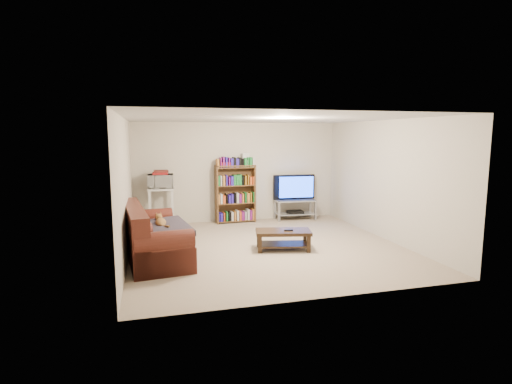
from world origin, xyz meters
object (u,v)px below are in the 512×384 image
object	(u,v)px
sofa	(151,240)
coffee_table	(283,236)
bookshelf	(235,193)
tv_stand	(295,206)

from	to	relation	value
sofa	coffee_table	bearing A→B (deg)	-8.69
sofa	bookshelf	world-z (taller)	bookshelf
sofa	coffee_table	xyz separation A→B (m)	(2.36, -0.08, -0.07)
tv_stand	bookshelf	distance (m)	1.56
tv_stand	sofa	bearing A→B (deg)	-143.13
sofa	bookshelf	xyz separation A→B (m)	(2.00, 2.46, 0.39)
tv_stand	bookshelf	size ratio (longest dim) A/B	0.73
sofa	tv_stand	world-z (taller)	sofa
coffee_table	bookshelf	xyz separation A→B (m)	(-0.36, 2.55, 0.46)
tv_stand	bookshelf	xyz separation A→B (m)	(-1.51, 0.08, 0.38)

